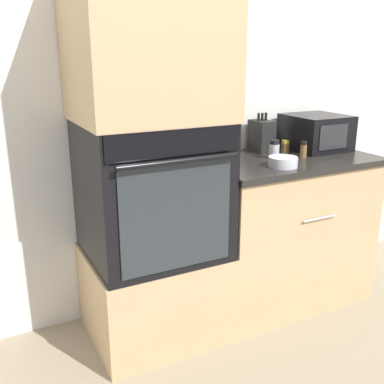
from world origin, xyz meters
name	(u,v)px	position (x,y,z in m)	size (l,w,h in m)	color
ground_plane	(237,342)	(0.00, 0.00, 0.00)	(12.00, 12.00, 0.00)	gray
wall_back	(184,95)	(0.00, 0.63, 1.25)	(8.00, 0.05, 2.50)	silver
oven_cabinet_base	(155,292)	(-0.35, 0.30, 0.24)	(0.69, 0.60, 0.48)	tan
wall_oven	(152,189)	(-0.35, 0.30, 0.82)	(0.67, 0.64, 0.69)	black
oven_cabinet_upper	(147,38)	(-0.35, 0.30, 1.55)	(0.69, 0.60, 0.75)	tan
counter_unit	(282,229)	(0.50, 0.30, 0.45)	(1.02, 0.63, 0.90)	tan
microwave	(316,132)	(0.80, 0.40, 1.01)	(0.34, 0.35, 0.21)	black
knife_block	(261,136)	(0.46, 0.49, 1.00)	(0.11, 0.15, 0.24)	black
bowl	(283,162)	(0.33, 0.12, 0.93)	(0.16, 0.16, 0.05)	silver
condiment_jar_near	(303,150)	(0.57, 0.24, 0.95)	(0.04, 0.04, 0.10)	brown
condiment_jar_mid	(274,150)	(0.41, 0.30, 0.95)	(0.06, 0.06, 0.11)	silver
condiment_jar_far	(285,147)	(0.57, 0.40, 0.94)	(0.05, 0.05, 0.08)	brown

